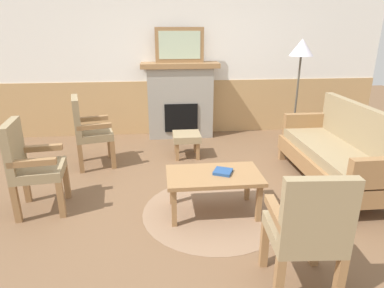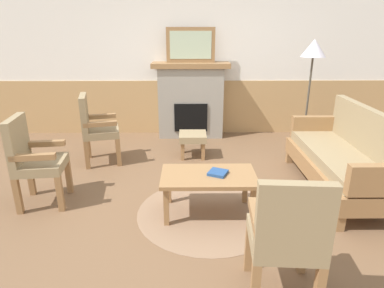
{
  "view_description": "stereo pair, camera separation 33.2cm",
  "coord_description": "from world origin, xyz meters",
  "px_view_note": "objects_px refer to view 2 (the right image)",
  "views": [
    {
      "loc": [
        -0.37,
        -3.29,
        1.86
      ],
      "look_at": [
        0.0,
        0.35,
        0.55
      ],
      "focal_mm": 31.04,
      "sensor_mm": 36.0,
      "label": 1
    },
    {
      "loc": [
        -0.04,
        -3.31,
        1.86
      ],
      "look_at": [
        0.0,
        0.35,
        0.55
      ],
      "focal_mm": 31.04,
      "sensor_mm": 36.0,
      "label": 2
    }
  ],
  "objects_px": {
    "couch": "(343,159)",
    "armchair_front_left": "(288,234)",
    "armchair_near_fireplace": "(33,157)",
    "coffee_table": "(208,179)",
    "framed_picture": "(191,45)",
    "footstool": "(193,138)",
    "armchair_by_window_left": "(95,126)",
    "floor_lamp_by_couch": "(313,55)",
    "fireplace": "(191,100)",
    "book_on_table": "(218,173)"
  },
  "relations": [
    {
      "from": "couch",
      "to": "armchair_front_left",
      "type": "xyz_separation_m",
      "value": [
        -1.13,
        -1.68,
        0.14
      ]
    },
    {
      "from": "armchair_near_fireplace",
      "to": "coffee_table",
      "type": "bearing_deg",
      "value": -7.26
    },
    {
      "from": "coffee_table",
      "to": "framed_picture",
      "type": "bearing_deg",
      "value": 93.53
    },
    {
      "from": "footstool",
      "to": "armchair_front_left",
      "type": "bearing_deg",
      "value": -77.75
    },
    {
      "from": "coffee_table",
      "to": "armchair_near_fireplace",
      "type": "xyz_separation_m",
      "value": [
        -1.86,
        0.24,
        0.15
      ]
    },
    {
      "from": "armchair_by_window_left",
      "to": "armchair_near_fireplace",
      "type": "bearing_deg",
      "value": -106.96
    },
    {
      "from": "floor_lamp_by_couch",
      "to": "framed_picture",
      "type": "bearing_deg",
      "value": 158.51
    },
    {
      "from": "fireplace",
      "to": "armchair_near_fireplace",
      "type": "height_order",
      "value": "fireplace"
    },
    {
      "from": "armchair_near_fireplace",
      "to": "book_on_table",
      "type": "bearing_deg",
      "value": -6.64
    },
    {
      "from": "book_on_table",
      "to": "floor_lamp_by_couch",
      "type": "height_order",
      "value": "floor_lamp_by_couch"
    },
    {
      "from": "couch",
      "to": "armchair_front_left",
      "type": "relative_size",
      "value": 1.84
    },
    {
      "from": "couch",
      "to": "armchair_near_fireplace",
      "type": "height_order",
      "value": "same"
    },
    {
      "from": "framed_picture",
      "to": "couch",
      "type": "relative_size",
      "value": 0.44
    },
    {
      "from": "armchair_front_left",
      "to": "floor_lamp_by_couch",
      "type": "relative_size",
      "value": 0.58
    },
    {
      "from": "couch",
      "to": "footstool",
      "type": "bearing_deg",
      "value": 147.81
    },
    {
      "from": "book_on_table",
      "to": "footstool",
      "type": "height_order",
      "value": "book_on_table"
    },
    {
      "from": "book_on_table",
      "to": "floor_lamp_by_couch",
      "type": "xyz_separation_m",
      "value": [
        1.52,
        1.9,
        1.0
      ]
    },
    {
      "from": "couch",
      "to": "coffee_table",
      "type": "height_order",
      "value": "couch"
    },
    {
      "from": "footstool",
      "to": "armchair_near_fireplace",
      "type": "xyz_separation_m",
      "value": [
        -1.72,
        -1.37,
        0.25
      ]
    },
    {
      "from": "fireplace",
      "to": "coffee_table",
      "type": "relative_size",
      "value": 1.35
    },
    {
      "from": "coffee_table",
      "to": "footstool",
      "type": "distance_m",
      "value": 1.62
    },
    {
      "from": "couch",
      "to": "armchair_near_fireplace",
      "type": "xyz_separation_m",
      "value": [
        -3.45,
        -0.28,
        0.14
      ]
    },
    {
      "from": "armchair_near_fireplace",
      "to": "armchair_front_left",
      "type": "distance_m",
      "value": 2.71
    },
    {
      "from": "fireplace",
      "to": "coffee_table",
      "type": "bearing_deg",
      "value": -86.47
    },
    {
      "from": "couch",
      "to": "book_on_table",
      "type": "height_order",
      "value": "couch"
    },
    {
      "from": "coffee_table",
      "to": "armchair_near_fireplace",
      "type": "bearing_deg",
      "value": 172.74
    },
    {
      "from": "framed_picture",
      "to": "coffee_table",
      "type": "xyz_separation_m",
      "value": [
        0.16,
        -2.61,
        -1.17
      ]
    },
    {
      "from": "footstool",
      "to": "armchair_near_fireplace",
      "type": "distance_m",
      "value": 2.21
    },
    {
      "from": "floor_lamp_by_couch",
      "to": "fireplace",
      "type": "bearing_deg",
      "value": 158.52
    },
    {
      "from": "framed_picture",
      "to": "coffee_table",
      "type": "bearing_deg",
      "value": -86.47
    },
    {
      "from": "couch",
      "to": "armchair_by_window_left",
      "type": "xyz_separation_m",
      "value": [
        -3.1,
        0.89,
        0.14
      ]
    },
    {
      "from": "footstool",
      "to": "armchair_near_fireplace",
      "type": "bearing_deg",
      "value": -141.39
    },
    {
      "from": "fireplace",
      "to": "footstool",
      "type": "distance_m",
      "value": 1.07
    },
    {
      "from": "coffee_table",
      "to": "armchair_front_left",
      "type": "xyz_separation_m",
      "value": [
        0.46,
        -1.16,
        0.15
      ]
    },
    {
      "from": "fireplace",
      "to": "armchair_front_left",
      "type": "height_order",
      "value": "fireplace"
    },
    {
      "from": "book_on_table",
      "to": "armchair_by_window_left",
      "type": "relative_size",
      "value": 0.18
    },
    {
      "from": "armchair_front_left",
      "to": "couch",
      "type": "bearing_deg",
      "value": 55.95
    },
    {
      "from": "framed_picture",
      "to": "armchair_near_fireplace",
      "type": "height_order",
      "value": "framed_picture"
    },
    {
      "from": "armchair_by_window_left",
      "to": "floor_lamp_by_couch",
      "type": "xyz_separation_m",
      "value": [
        3.12,
        0.51,
        0.91
      ]
    },
    {
      "from": "footstool",
      "to": "armchair_near_fireplace",
      "type": "relative_size",
      "value": 0.41
    },
    {
      "from": "fireplace",
      "to": "framed_picture",
      "type": "height_order",
      "value": "framed_picture"
    },
    {
      "from": "fireplace",
      "to": "couch",
      "type": "distance_m",
      "value": 2.74
    },
    {
      "from": "footstool",
      "to": "coffee_table",
      "type": "bearing_deg",
      "value": -85.04
    },
    {
      "from": "framed_picture",
      "to": "book_on_table",
      "type": "distance_m",
      "value": 2.84
    },
    {
      "from": "framed_picture",
      "to": "floor_lamp_by_couch",
      "type": "height_order",
      "value": "framed_picture"
    },
    {
      "from": "coffee_table",
      "to": "armchair_front_left",
      "type": "relative_size",
      "value": 0.98
    },
    {
      "from": "framed_picture",
      "to": "book_on_table",
      "type": "xyz_separation_m",
      "value": [
        0.26,
        -2.6,
        -1.1
      ]
    },
    {
      "from": "book_on_table",
      "to": "armchair_front_left",
      "type": "xyz_separation_m",
      "value": [
        0.37,
        -1.17,
        0.08
      ]
    },
    {
      "from": "framed_picture",
      "to": "armchair_by_window_left",
      "type": "distance_m",
      "value": 2.07
    },
    {
      "from": "armchair_near_fireplace",
      "to": "armchair_by_window_left",
      "type": "relative_size",
      "value": 1.0
    }
  ]
}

